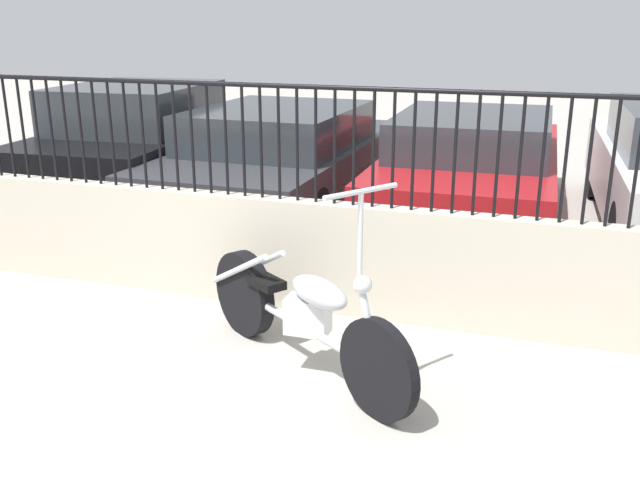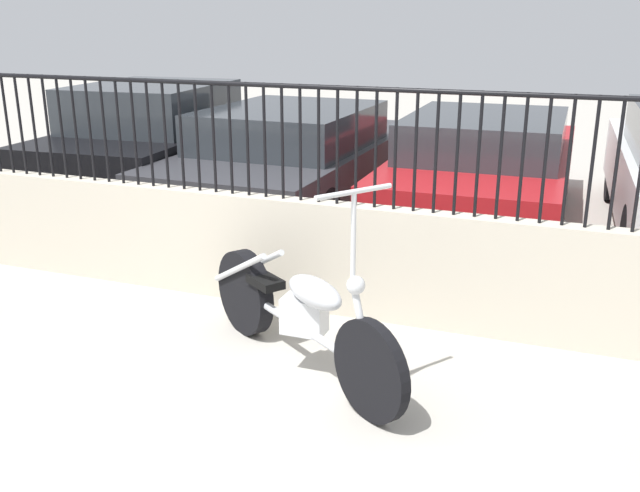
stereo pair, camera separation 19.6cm
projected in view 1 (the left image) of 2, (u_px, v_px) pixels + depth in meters
ground_plane at (128, 474)px, 3.69m from camera, size 40.00×40.00×0.00m
low_wall at (290, 253)px, 5.69m from camera, size 9.53×0.18×0.89m
fence_railing at (288, 128)px, 5.38m from camera, size 9.53×0.04×0.89m
motorcycle_silver at (295, 311)px, 4.72m from camera, size 1.81×1.29×1.36m
car_black at (145, 140)px, 9.20m from camera, size 2.09×4.23×1.43m
car_dark_grey at (284, 157)px, 8.48m from camera, size 1.94×4.54×1.24m
car_red at (472, 166)px, 8.02m from camera, size 1.86×4.46×1.23m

